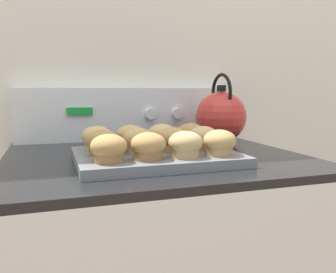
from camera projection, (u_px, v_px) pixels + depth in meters
wall_back at (125, 61)px, 1.24m from camera, size 8.00×0.05×2.40m
control_panel at (129, 114)px, 1.21m from camera, size 0.73×0.07×0.17m
muffin_pan at (156, 157)px, 0.84m from camera, size 0.37×0.29×0.02m
muffin_r0_c0 at (109, 149)px, 0.72m from camera, size 0.07×0.07×0.06m
muffin_r0_c1 at (148, 146)px, 0.75m from camera, size 0.07×0.07×0.06m
muffin_r0_c2 at (185, 145)px, 0.77m from camera, size 0.07×0.07×0.06m
muffin_r0_c3 at (220, 143)px, 0.80m from camera, size 0.07×0.07×0.06m
muffin_r1_c0 at (102, 143)px, 0.80m from camera, size 0.07×0.07×0.06m
muffin_r1_c1 at (138, 141)px, 0.82m from camera, size 0.07×0.07×0.06m
muffin_r1_c2 at (173, 139)px, 0.85m from camera, size 0.07×0.07×0.06m
muffin_r1_c3 at (203, 138)px, 0.87m from camera, size 0.07×0.07×0.06m
muffin_r2_c0 at (97, 138)px, 0.87m from camera, size 0.07×0.07×0.06m
muffin_r2_c1 at (131, 137)px, 0.90m from camera, size 0.07×0.07×0.06m
muffin_r2_c2 at (162, 135)px, 0.93m from camera, size 0.07×0.07×0.06m
muffin_r2_c3 at (191, 134)px, 0.95m from camera, size 0.07×0.07×0.06m
tea_kettle at (221, 116)px, 1.14m from camera, size 0.16×0.19×0.22m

